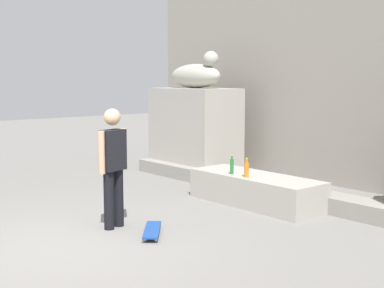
% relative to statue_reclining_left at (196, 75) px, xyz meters
% --- Properties ---
extents(ground_plane, '(40.00, 40.00, 0.00)m').
position_rel_statue_reclining_left_xyz_m(ground_plane, '(2.91, -4.57, -2.15)').
color(ground_plane, slate).
extents(facade_wall, '(10.73, 0.60, 5.03)m').
position_rel_statue_reclining_left_xyz_m(facade_wall, '(2.91, 1.42, 0.37)').
color(facade_wall, gray).
rests_on(facade_wall, ground_plane).
extents(pedestal_left, '(1.94, 1.13, 1.86)m').
position_rel_statue_reclining_left_xyz_m(pedestal_left, '(-0.04, 0.00, -1.22)').
color(pedestal_left, '#A39E93').
rests_on(pedestal_left, ground_plane).
extents(statue_reclining_left, '(1.63, 0.65, 0.78)m').
position_rel_statue_reclining_left_xyz_m(statue_reclining_left, '(0.00, 0.00, 0.00)').
color(statue_reclining_left, '#ACAB9C').
rests_on(statue_reclining_left, pedestal_left).
extents(ledge_block, '(2.38, 0.84, 0.49)m').
position_rel_statue_reclining_left_xyz_m(ledge_block, '(2.91, -1.18, -1.90)').
color(ledge_block, '#A39E93').
rests_on(ledge_block, ground_plane).
extents(skater, '(0.29, 0.52, 1.67)m').
position_rel_statue_reclining_left_xyz_m(skater, '(2.59, -3.71, -1.23)').
color(skater, black).
rests_on(skater, ground_plane).
extents(skateboard, '(0.74, 0.67, 0.08)m').
position_rel_statue_reclining_left_xyz_m(skateboard, '(3.21, -3.50, -2.08)').
color(skateboard, navy).
rests_on(skateboard, ground_plane).
extents(bottle_orange, '(0.07, 0.07, 0.31)m').
position_rel_statue_reclining_left_xyz_m(bottle_orange, '(2.94, -1.43, -1.52)').
color(bottle_orange, orange).
rests_on(bottle_orange, ledge_block).
extents(bottle_green, '(0.06, 0.06, 0.32)m').
position_rel_statue_reclining_left_xyz_m(bottle_green, '(2.58, -1.40, -1.52)').
color(bottle_green, '#1E722D').
rests_on(bottle_green, ledge_block).
extents(stair_step, '(7.83, 0.50, 0.27)m').
position_rel_statue_reclining_left_xyz_m(stair_step, '(2.91, -0.58, -2.02)').
color(stair_step, gray).
rests_on(stair_step, ground_plane).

